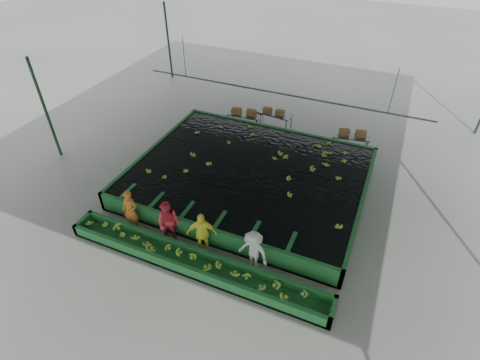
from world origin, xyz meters
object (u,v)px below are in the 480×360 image
at_px(box_stack_mid, 274,113).
at_px(box_stack_right, 352,135).
at_px(worker_b, 169,223).
at_px(sorting_trough, 194,262).
at_px(worker_c, 202,233).
at_px(packing_table_right, 350,143).
at_px(packing_table_mid, 274,120).
at_px(packing_table_left, 244,121).
at_px(box_stack_left, 244,114).
at_px(worker_a, 130,211).
at_px(flotation_tank, 249,177).
at_px(worker_d, 253,251).

distance_m(box_stack_mid, box_stack_right, 4.40).
height_order(worker_b, box_stack_right, worker_b).
bearing_deg(sorting_trough, box_stack_right, 69.79).
xyz_separation_m(worker_c, packing_table_right, (3.68, 9.05, -0.50)).
bearing_deg(worker_b, packing_table_mid, 77.99).
bearing_deg(packing_table_right, packing_table_left, -179.15).
xyz_separation_m(sorting_trough, box_stack_mid, (-0.73, 10.39, 0.65)).
relative_size(packing_table_left, box_stack_left, 1.37).
bearing_deg(box_stack_mid, worker_a, -104.24).
bearing_deg(box_stack_left, sorting_trough, -77.13).
bearing_deg(box_stack_right, sorting_trough, -110.21).
distance_m(packing_table_left, box_stack_mid, 1.68).
distance_m(flotation_tank, worker_c, 4.33).
xyz_separation_m(sorting_trough, worker_c, (-0.07, 0.80, 0.67)).
xyz_separation_m(worker_b, box_stack_mid, (0.72, 9.59, -0.01)).
distance_m(worker_a, box_stack_left, 9.01).
xyz_separation_m(flotation_tank, worker_b, (-1.45, -4.30, 0.47)).
relative_size(worker_d, box_stack_left, 1.28).
bearing_deg(worker_d, packing_table_mid, 114.56).
height_order(packing_table_left, box_stack_mid, box_stack_mid).
bearing_deg(box_stack_left, packing_table_right, 0.88).
bearing_deg(packing_table_right, flotation_tank, -127.23).
relative_size(box_stack_mid, box_stack_right, 0.90).
xyz_separation_m(packing_table_right, box_stack_left, (-5.84, -0.09, 0.43)).
xyz_separation_m(packing_table_mid, packing_table_right, (4.31, -0.62, -0.04)).
bearing_deg(flotation_tank, worker_c, -90.87).
bearing_deg(box_stack_left, box_stack_right, 1.34).
bearing_deg(packing_table_mid, packing_table_left, -154.91).
height_order(sorting_trough, worker_c, worker_c).
bearing_deg(worker_a, worker_c, -4.85).
distance_m(worker_c, box_stack_mid, 9.62).
distance_m(worker_d, packing_table_mid, 10.03).
bearing_deg(packing_table_right, sorting_trough, -110.13).
bearing_deg(worker_c, sorting_trough, -108.43).
relative_size(worker_b, worker_c, 1.00).
bearing_deg(worker_d, worker_c, -170.60).
height_order(worker_b, worker_d, worker_b).
bearing_deg(box_stack_right, box_stack_mid, 173.56).
bearing_deg(worker_d, worker_a, -170.60).
relative_size(flotation_tank, box_stack_right, 7.61).
relative_size(worker_b, box_stack_left, 1.36).
height_order(flotation_tank, worker_d, worker_d).
bearing_deg(worker_c, worker_d, -23.12).
relative_size(sorting_trough, worker_d, 5.76).
xyz_separation_m(sorting_trough, box_stack_right, (3.64, 9.90, 0.58)).
relative_size(worker_d, packing_table_mid, 0.88).
relative_size(flotation_tank, worker_a, 5.64).
xyz_separation_m(worker_a, packing_table_mid, (2.46, 9.67, -0.44)).
height_order(worker_c, packing_table_right, worker_c).
distance_m(worker_a, packing_table_right, 11.32).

